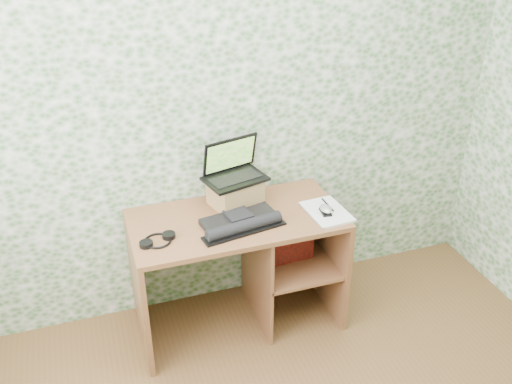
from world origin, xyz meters
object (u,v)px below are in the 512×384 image
object	(u,v)px
notepad	(327,212)
desk	(248,251)
laptop	(233,169)
keyboard	(241,222)
riser	(235,192)

from	to	relation	value
notepad	desk	bearing A→B (deg)	157.23
desk	notepad	xyz separation A→B (m)	(0.43, -0.14, 0.28)
laptop	keyboard	distance (m)	0.33
desk	notepad	bearing A→B (deg)	-18.50
laptop	keyboard	world-z (taller)	laptop
riser	laptop	size ratio (longest dim) A/B	0.69
keyboard	desk	bearing A→B (deg)	46.66
desk	keyboard	bearing A→B (deg)	-123.80
laptop	notepad	size ratio (longest dim) A/B	1.28
riser	desk	bearing A→B (deg)	-71.31
laptop	notepad	distance (m)	0.59
desk	laptop	bearing A→B (deg)	104.42
keyboard	notepad	distance (m)	0.51
laptop	notepad	world-z (taller)	laptop
laptop	keyboard	size ratio (longest dim) A/B	0.80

